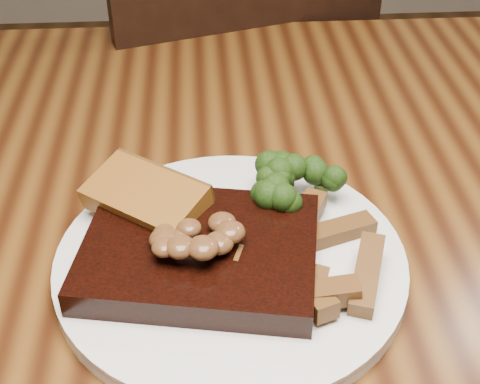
% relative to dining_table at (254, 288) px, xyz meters
% --- Properties ---
extents(dining_table, '(1.60, 0.90, 0.75)m').
position_rel_dining_table_xyz_m(dining_table, '(0.00, 0.00, 0.00)').
color(dining_table, '#543110').
rests_on(dining_table, ground).
extents(chair_far, '(0.52, 0.52, 0.88)m').
position_rel_dining_table_xyz_m(chair_far, '(-0.00, 0.56, -0.18)').
color(chair_far, black).
rests_on(chair_far, ground).
extents(plate, '(0.32, 0.32, 0.01)m').
position_rel_dining_table_xyz_m(plate, '(-0.03, -0.07, 0.10)').
color(plate, silver).
rests_on(plate, dining_table).
extents(steak, '(0.21, 0.18, 0.03)m').
position_rel_dining_table_xyz_m(steak, '(-0.05, -0.07, 0.12)').
color(steak, black).
rests_on(steak, plate).
extents(steak_bone, '(0.13, 0.04, 0.02)m').
position_rel_dining_table_xyz_m(steak_bone, '(-0.05, -0.14, 0.11)').
color(steak_bone, beige).
rests_on(steak_bone, plate).
extents(mushroom_pile, '(0.07, 0.07, 0.03)m').
position_rel_dining_table_xyz_m(mushroom_pile, '(-0.06, -0.07, 0.15)').
color(mushroom_pile, brown).
rests_on(mushroom_pile, steak).
extents(garlic_bread, '(0.12, 0.11, 0.02)m').
position_rel_dining_table_xyz_m(garlic_bread, '(-0.10, -0.02, 0.12)').
color(garlic_bread, brown).
rests_on(garlic_bread, plate).
extents(potato_wedges, '(0.10, 0.10, 0.02)m').
position_rel_dining_table_xyz_m(potato_wedges, '(0.04, -0.08, 0.12)').
color(potato_wedges, brown).
rests_on(potato_wedges, plate).
extents(broccoli_cluster, '(0.08, 0.08, 0.04)m').
position_rel_dining_table_xyz_m(broccoli_cluster, '(0.03, 0.01, 0.12)').
color(broccoli_cluster, '#203A0D').
rests_on(broccoli_cluster, plate).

